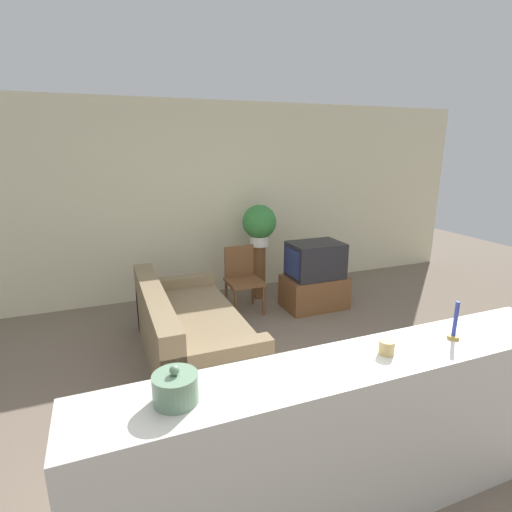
{
  "coord_description": "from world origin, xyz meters",
  "views": [
    {
      "loc": [
        -1.19,
        -2.09,
        2.11
      ],
      "look_at": [
        0.47,
        2.13,
        0.85
      ],
      "focal_mm": 28.0,
      "sensor_mm": 36.0,
      "label": 1
    }
  ],
  "objects_px": {
    "couch": "(190,334)",
    "decorative_bowl": "(176,388)",
    "potted_plant": "(259,223)",
    "television": "(315,260)",
    "wooden_chair": "(242,276)"
  },
  "relations": [
    {
      "from": "television",
      "to": "wooden_chair",
      "type": "xyz_separation_m",
      "value": [
        -0.91,
        0.27,
        -0.2
      ]
    },
    {
      "from": "wooden_chair",
      "to": "decorative_bowl",
      "type": "relative_size",
      "value": 4.08
    },
    {
      "from": "television",
      "to": "decorative_bowl",
      "type": "height_order",
      "value": "decorative_bowl"
    },
    {
      "from": "decorative_bowl",
      "to": "wooden_chair",
      "type": "bearing_deg",
      "value": 65.38
    },
    {
      "from": "wooden_chair",
      "to": "potted_plant",
      "type": "bearing_deg",
      "value": 42.54
    },
    {
      "from": "couch",
      "to": "potted_plant",
      "type": "height_order",
      "value": "potted_plant"
    },
    {
      "from": "television",
      "to": "potted_plant",
      "type": "xyz_separation_m",
      "value": [
        -0.54,
        0.62,
        0.41
      ]
    },
    {
      "from": "potted_plant",
      "to": "decorative_bowl",
      "type": "relative_size",
      "value": 2.78
    },
    {
      "from": "couch",
      "to": "decorative_bowl",
      "type": "bearing_deg",
      "value": -103.16
    },
    {
      "from": "television",
      "to": "decorative_bowl",
      "type": "relative_size",
      "value": 3.36
    },
    {
      "from": "couch",
      "to": "television",
      "type": "distance_m",
      "value": 2.03
    },
    {
      "from": "wooden_chair",
      "to": "couch",
      "type": "bearing_deg",
      "value": -132.35
    },
    {
      "from": "television",
      "to": "wooden_chair",
      "type": "height_order",
      "value": "television"
    },
    {
      "from": "couch",
      "to": "potted_plant",
      "type": "distance_m",
      "value": 2.05
    },
    {
      "from": "television",
      "to": "decorative_bowl",
      "type": "xyz_separation_m",
      "value": [
        -2.33,
        -2.81,
        0.4
      ]
    }
  ]
}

